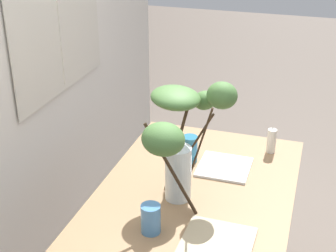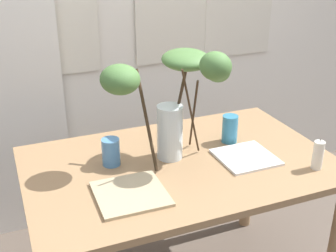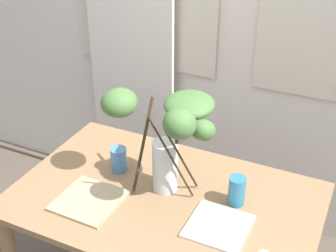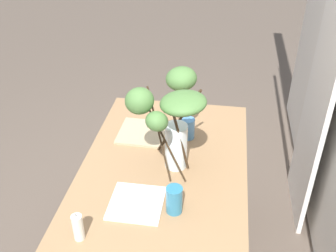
{
  "view_description": "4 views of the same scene",
  "coord_description": "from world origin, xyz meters",
  "px_view_note": "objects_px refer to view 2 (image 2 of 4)",
  "views": [
    {
      "loc": [
        -1.8,
        -0.46,
        2.01
      ],
      "look_at": [
        -0.01,
        0.11,
        1.1
      ],
      "focal_mm": 53.28,
      "sensor_mm": 36.0,
      "label": 1
    },
    {
      "loc": [
        -0.7,
        -1.57,
        1.71
      ],
      "look_at": [
        -0.04,
        0.05,
        0.93
      ],
      "focal_mm": 46.86,
      "sensor_mm": 36.0,
      "label": 2
    },
    {
      "loc": [
        0.73,
        -1.49,
        2.1
      ],
      "look_at": [
        -0.02,
        0.09,
        1.08
      ],
      "focal_mm": 49.89,
      "sensor_mm": 36.0,
      "label": 3
    },
    {
      "loc": [
        1.61,
        0.27,
        2.1
      ],
      "look_at": [
        0.02,
        0.03,
        1.04
      ],
      "focal_mm": 42.67,
      "sensor_mm": 36.0,
      "label": 4
    }
  ],
  "objects_px": {
    "drinking_glass_blue_left": "(111,152)",
    "drinking_glass_blue_right": "(230,129)",
    "dining_table": "(180,184)",
    "plate_square_left": "(131,194)",
    "pillar_candle": "(318,155)",
    "vase_with_branches": "(172,90)",
    "plate_square_right": "(246,157)"
  },
  "relations": [
    {
      "from": "dining_table",
      "to": "plate_square_right",
      "type": "distance_m",
      "value": 0.32
    },
    {
      "from": "dining_table",
      "to": "drinking_glass_blue_left",
      "type": "bearing_deg",
      "value": 162.02
    },
    {
      "from": "drinking_glass_blue_left",
      "to": "plate_square_left",
      "type": "bearing_deg",
      "value": -89.68
    },
    {
      "from": "dining_table",
      "to": "drinking_glass_blue_left",
      "type": "xyz_separation_m",
      "value": [
        -0.29,
        0.09,
        0.18
      ]
    },
    {
      "from": "plate_square_right",
      "to": "pillar_candle",
      "type": "bearing_deg",
      "value": -39.7
    },
    {
      "from": "dining_table",
      "to": "vase_with_branches",
      "type": "height_order",
      "value": "vase_with_branches"
    },
    {
      "from": "dining_table",
      "to": "drinking_glass_blue_right",
      "type": "xyz_separation_m",
      "value": [
        0.3,
        0.1,
        0.19
      ]
    },
    {
      "from": "plate_square_right",
      "to": "drinking_glass_blue_right",
      "type": "bearing_deg",
      "value": 84.81
    },
    {
      "from": "drinking_glass_blue_right",
      "to": "plate_square_right",
      "type": "distance_m",
      "value": 0.19
    },
    {
      "from": "drinking_glass_blue_right",
      "to": "dining_table",
      "type": "bearing_deg",
      "value": -162.17
    },
    {
      "from": "plate_square_left",
      "to": "drinking_glass_blue_left",
      "type": "bearing_deg",
      "value": 90.32
    },
    {
      "from": "dining_table",
      "to": "plate_square_right",
      "type": "relative_size",
      "value": 5.51
    },
    {
      "from": "dining_table",
      "to": "plate_square_right",
      "type": "bearing_deg",
      "value": -15.95
    },
    {
      "from": "drinking_glass_blue_right",
      "to": "pillar_candle",
      "type": "height_order",
      "value": "pillar_candle"
    },
    {
      "from": "vase_with_branches",
      "to": "pillar_candle",
      "type": "distance_m",
      "value": 0.68
    },
    {
      "from": "vase_with_branches",
      "to": "plate_square_left",
      "type": "xyz_separation_m",
      "value": [
        -0.27,
        -0.22,
        -0.32
      ]
    },
    {
      "from": "vase_with_branches",
      "to": "plate_square_right",
      "type": "distance_m",
      "value": 0.46
    },
    {
      "from": "plate_square_left",
      "to": "pillar_candle",
      "type": "xyz_separation_m",
      "value": [
        0.81,
        -0.1,
        0.06
      ]
    },
    {
      "from": "dining_table",
      "to": "drinking_glass_blue_right",
      "type": "bearing_deg",
      "value": 17.83
    },
    {
      "from": "vase_with_branches",
      "to": "plate_square_right",
      "type": "relative_size",
      "value": 2.28
    },
    {
      "from": "vase_with_branches",
      "to": "drinking_glass_blue_left",
      "type": "relative_size",
      "value": 4.6
    },
    {
      "from": "drinking_glass_blue_left",
      "to": "drinking_glass_blue_right",
      "type": "bearing_deg",
      "value": 0.38
    },
    {
      "from": "dining_table",
      "to": "vase_with_branches",
      "type": "xyz_separation_m",
      "value": [
        -0.02,
        0.04,
        0.44
      ]
    },
    {
      "from": "drinking_glass_blue_right",
      "to": "plate_square_left",
      "type": "relative_size",
      "value": 0.5
    },
    {
      "from": "drinking_glass_blue_left",
      "to": "plate_square_left",
      "type": "distance_m",
      "value": 0.27
    },
    {
      "from": "dining_table",
      "to": "vase_with_branches",
      "type": "distance_m",
      "value": 0.45
    },
    {
      "from": "plate_square_left",
      "to": "plate_square_right",
      "type": "xyz_separation_m",
      "value": [
        0.58,
        0.09,
        -0.0
      ]
    },
    {
      "from": "plate_square_left",
      "to": "pillar_candle",
      "type": "height_order",
      "value": "pillar_candle"
    },
    {
      "from": "vase_with_branches",
      "to": "drinking_glass_blue_left",
      "type": "xyz_separation_m",
      "value": [
        -0.27,
        0.05,
        -0.26
      ]
    },
    {
      "from": "dining_table",
      "to": "plate_square_left",
      "type": "xyz_separation_m",
      "value": [
        -0.29,
        -0.17,
        0.12
      ]
    },
    {
      "from": "plate_square_right",
      "to": "pillar_candle",
      "type": "distance_m",
      "value": 0.31
    },
    {
      "from": "dining_table",
      "to": "pillar_candle",
      "type": "xyz_separation_m",
      "value": [
        0.52,
        -0.28,
        0.18
      ]
    }
  ]
}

